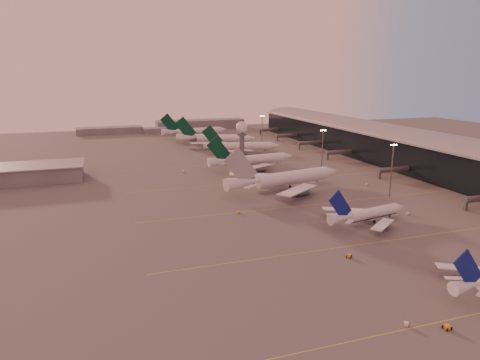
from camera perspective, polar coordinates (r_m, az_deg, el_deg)
name	(u,v)px	position (r m, az deg, el deg)	size (l,w,h in m)	color
ground	(352,261)	(136.07, 14.70, -10.35)	(700.00, 700.00, 0.00)	#5A5858
taxiway_markings	(341,201)	(195.65, 13.27, -2.74)	(180.00, 185.25, 0.02)	gold
terminal	(406,149)	(281.04, 21.29, 3.91)	(57.00, 362.00, 23.04)	black
hangar	(1,175)	(253.25, -29.30, 0.62)	(82.00, 27.00, 8.50)	slate
radar_tower	(242,137)	(237.69, 0.25, 5.73)	(6.40, 6.40, 31.10)	#55585C
mast_b	(392,168)	(205.57, 19.59, 1.57)	(3.60, 0.56, 25.00)	#55585C
mast_c	(322,149)	(247.88, 10.93, 4.13)	(3.60, 0.56, 25.00)	#55585C
mast_d	(262,130)	(327.73, 2.94, 6.72)	(3.60, 0.56, 25.00)	#55585C
distant_horizon	(175,126)	(437.24, -8.71, 7.10)	(165.00, 37.50, 9.00)	slate
narrowbody_mid	(368,215)	(168.93, 16.76, -4.55)	(38.47, 30.43, 15.15)	silver
widebody_white	(286,181)	(209.32, 6.12, -0.20)	(65.81, 52.23, 23.40)	silver
greentail_a	(253,162)	(256.62, 1.69, 2.42)	(56.95, 45.75, 20.72)	silver
greentail_b	(242,148)	(306.43, 0.26, 4.31)	(54.56, 43.55, 20.16)	silver
greentail_c	(216,140)	(339.23, -3.20, 5.31)	(60.80, 48.34, 22.84)	silver
greentail_d	(196,133)	(384.56, -5.94, 6.26)	(61.24, 49.26, 22.25)	silver
gsv_truck_a	(407,321)	(107.80, 21.34, -17.12)	(4.91, 4.66, 2.01)	silver
gsv_tug_near	(447,327)	(109.97, 25.89, -17.25)	(2.48, 3.78, 1.03)	yellow
gsv_tug_mid	(349,256)	(137.64, 14.34, -9.81)	(4.03, 3.86, 1.00)	yellow
gsv_truck_b	(409,212)	(184.66, 21.55, -4.01)	(5.52, 2.78, 2.13)	silver
gsv_truck_c	(239,211)	(173.48, -0.15, -4.13)	(5.46, 4.51, 2.14)	yellow
gsv_catering_b	(367,181)	(226.30, 16.58, -0.15)	(5.50, 3.91, 4.13)	silver
gsv_tug_far	(295,180)	(227.11, 7.32, -0.02)	(2.93, 4.11, 1.07)	silver
gsv_truck_d	(183,170)	(247.94, -7.58, 1.29)	(3.25, 5.63, 2.15)	silver
gsv_tug_hangar	(268,159)	(284.04, 3.75, 2.87)	(3.21, 2.07, 0.88)	yellow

